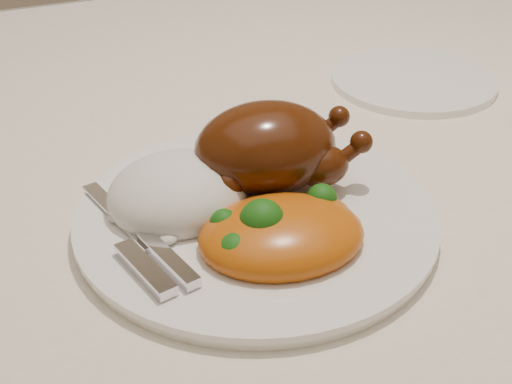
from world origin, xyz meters
name	(u,v)px	position (x,y,z in m)	size (l,w,h in m)	color
dining_table	(295,188)	(0.00, 0.00, 0.67)	(1.60, 0.90, 0.76)	brown
tablecloth	(296,135)	(0.00, 0.00, 0.74)	(1.73, 1.03, 0.18)	beige
dinner_plate	(256,218)	(-0.13, -0.19, 0.77)	(0.31, 0.31, 0.01)	white
side_plate	(413,80)	(0.17, 0.02, 0.77)	(0.20, 0.20, 0.01)	white
roast_chicken	(270,148)	(-0.10, -0.15, 0.82)	(0.16, 0.11, 0.08)	#4C1C08
rice_mound	(178,194)	(-0.19, -0.15, 0.79)	(0.13, 0.12, 0.07)	white
mac_and_cheese	(281,233)	(-0.13, -0.24, 0.79)	(0.15, 0.13, 0.06)	#D0540D
cutlery	(147,246)	(-0.23, -0.21, 0.79)	(0.06, 0.18, 0.01)	silver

